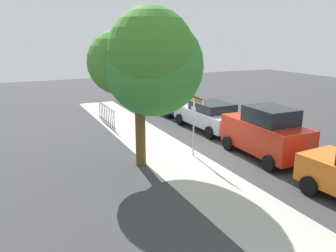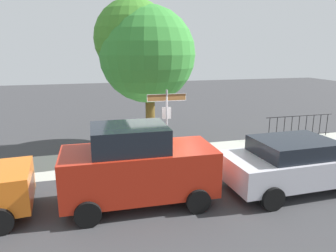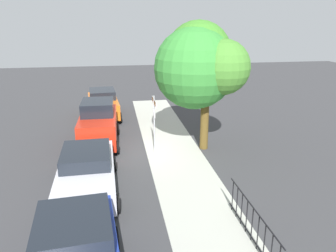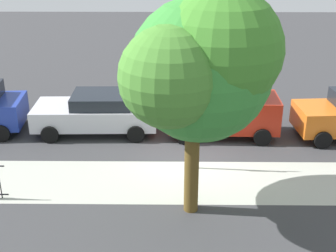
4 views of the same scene
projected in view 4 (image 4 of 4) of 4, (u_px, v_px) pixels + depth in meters
ground_plane at (193, 162)px, 15.34m from camera, size 60.00×60.00×0.00m
sidewalk_strip at (130, 181)px, 14.17m from camera, size 24.00×2.60×0.00m
street_sign at (186, 113)px, 14.21m from camera, size 1.39×0.07×2.74m
shade_tree at (202, 65)px, 11.37m from camera, size 4.02×4.15×6.01m
car_red at (224, 108)px, 16.93m from camera, size 4.05×2.03×2.19m
car_silver at (97, 112)px, 17.33m from camera, size 4.64×2.24×1.54m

